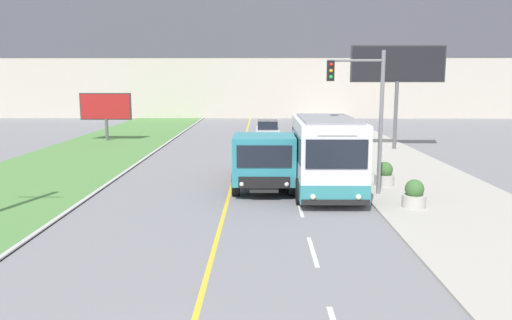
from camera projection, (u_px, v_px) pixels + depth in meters
apartment_block_background at (251, 34)px, 61.48m from camera, size 80.00×8.04×20.21m
city_bus at (326, 156)px, 20.18m from camera, size 2.64×5.54×3.17m
dump_truck at (264, 161)px, 21.24m from camera, size 2.58×6.85×2.44m
car_distant at (268, 130)px, 39.30m from camera, size 1.80×4.30×1.45m
traffic_light_mast at (365, 104)px, 19.78m from camera, size 2.28×0.32×5.82m
billboard_large at (398, 68)px, 32.39m from camera, size 6.14×0.24×6.83m
billboard_small at (106, 108)px, 37.71m from camera, size 3.86×0.24×3.62m
planter_round_near at (414, 195)px, 18.18m from camera, size 0.86×0.86×1.02m
planter_round_second at (385, 175)px, 21.87m from camera, size 0.86×0.86×1.04m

